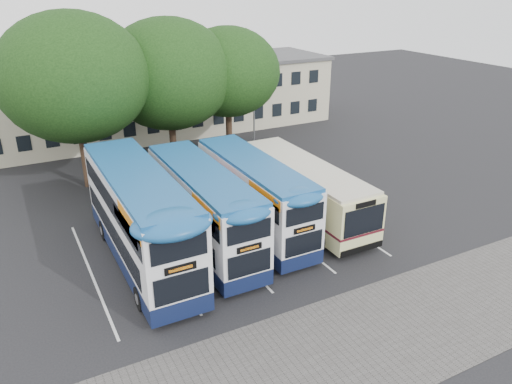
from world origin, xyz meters
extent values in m
plane|color=black|center=(0.00, 0.00, 0.00)|extent=(120.00, 120.00, 0.00)
cube|color=#595654|center=(-2.00, -5.00, 0.01)|extent=(40.00, 6.00, 0.01)
cube|color=silver|center=(-10.75, 5.00, 0.01)|extent=(0.12, 11.00, 0.01)
cube|color=silver|center=(-7.25, 5.00, 0.01)|extent=(0.12, 11.00, 0.01)
cube|color=silver|center=(-3.75, 5.00, 0.01)|extent=(0.12, 11.00, 0.01)
cube|color=silver|center=(-0.25, 5.00, 0.01)|extent=(0.12, 11.00, 0.01)
cube|color=silver|center=(3.25, 5.00, 0.01)|extent=(0.12, 11.00, 0.01)
cube|color=beige|center=(0.00, 27.00, 3.00)|extent=(32.00, 8.00, 6.00)
cube|color=#4C4C4F|center=(0.00, 27.00, 6.05)|extent=(32.40, 8.40, 0.30)
cube|color=black|center=(0.00, 22.98, 1.70)|extent=(30.00, 0.06, 1.20)
cube|color=black|center=(0.00, 22.98, 4.50)|extent=(30.00, 0.06, 1.20)
cylinder|color=gray|center=(6.00, 20.00, 4.50)|extent=(0.14, 0.14, 9.00)
cube|color=gray|center=(6.00, 20.00, 9.00)|extent=(0.12, 0.80, 0.12)
cube|color=gray|center=(6.00, 19.60, 8.95)|extent=(0.25, 0.50, 0.12)
cylinder|color=black|center=(-8.69, 16.44, 2.72)|extent=(0.50, 0.50, 5.45)
ellipsoid|color=black|center=(-8.69, 16.44, 7.41)|extent=(9.64, 9.64, 8.19)
cylinder|color=black|center=(-2.01, 17.89, 2.52)|extent=(0.50, 0.50, 5.03)
ellipsoid|color=black|center=(-2.01, 17.89, 6.84)|extent=(9.31, 9.31, 7.91)
cylinder|color=black|center=(2.70, 17.99, 2.43)|extent=(0.50, 0.50, 4.85)
ellipsoid|color=black|center=(2.70, 17.99, 6.60)|extent=(7.95, 7.95, 6.76)
cube|color=#101A3D|center=(-8.13, 4.93, 0.76)|extent=(2.73, 11.46, 0.87)
cube|color=white|center=(-8.13, 4.93, 2.89)|extent=(2.73, 11.46, 3.38)
cube|color=#185290|center=(-8.13, 4.93, 4.64)|extent=(2.67, 11.23, 0.33)
cube|color=black|center=(-8.13, 5.26, 1.96)|extent=(2.77, 10.15, 1.09)
cube|color=black|center=(-8.13, 4.93, 3.65)|extent=(2.77, 10.80, 0.98)
cube|color=orange|center=(-6.76, 1.17, 4.25)|extent=(0.02, 3.49, 0.60)
cube|color=black|center=(-8.13, -0.82, 2.78)|extent=(1.31, 0.06, 0.33)
cylinder|color=black|center=(-9.36, 8.26, 0.55)|extent=(0.33, 1.09, 1.09)
cylinder|color=black|center=(-6.90, 8.26, 0.55)|extent=(0.33, 1.09, 1.09)
cylinder|color=black|center=(-9.36, 1.17, 0.55)|extent=(0.33, 1.09, 1.09)
cylinder|color=black|center=(-6.90, 1.17, 0.55)|extent=(0.33, 1.09, 1.09)
cube|color=#101A3D|center=(-4.82, 4.95, 0.69)|extent=(2.46, 10.34, 0.79)
cube|color=white|center=(-4.82, 4.95, 2.61)|extent=(2.46, 10.34, 3.05)
cube|color=#185290|center=(-4.82, 4.95, 4.19)|extent=(2.41, 10.14, 0.30)
cube|color=black|center=(-4.82, 5.25, 1.77)|extent=(2.50, 9.16, 0.99)
cube|color=black|center=(-4.82, 4.95, 3.30)|extent=(2.50, 9.75, 0.89)
cube|color=orange|center=(-3.58, 1.56, 3.84)|extent=(0.02, 3.15, 0.54)
cube|color=black|center=(-4.82, -0.25, 2.51)|extent=(1.18, 0.06, 0.30)
cylinder|color=black|center=(-5.93, 7.96, 0.49)|extent=(0.30, 0.99, 0.99)
cylinder|color=black|center=(-3.71, 7.96, 0.49)|extent=(0.30, 0.99, 0.99)
cylinder|color=black|center=(-5.93, 1.56, 0.49)|extent=(0.30, 0.99, 0.99)
cylinder|color=black|center=(-3.71, 1.56, 0.49)|extent=(0.30, 0.99, 0.99)
cube|color=red|center=(-3.57, 6.19, 3.30)|extent=(0.02, 3.94, 0.84)
cube|color=#101A3D|center=(-1.70, 5.28, 0.67)|extent=(2.39, 10.06, 0.77)
cube|color=white|center=(-1.70, 5.28, 2.54)|extent=(2.39, 10.06, 2.97)
cube|color=#185290|center=(-1.70, 5.28, 4.07)|extent=(2.35, 9.86, 0.29)
cube|color=black|center=(-1.70, 5.56, 1.72)|extent=(2.43, 8.91, 0.96)
cube|color=black|center=(-1.70, 5.28, 3.21)|extent=(2.43, 9.48, 0.86)
cube|color=orange|center=(-0.49, 1.97, 3.74)|extent=(0.02, 3.07, 0.53)
cube|color=black|center=(-1.70, 0.22, 2.44)|extent=(1.15, 0.06, 0.29)
cylinder|color=black|center=(-2.78, 8.20, 0.48)|extent=(0.29, 0.96, 0.96)
cylinder|color=black|center=(-0.62, 8.20, 0.48)|extent=(0.29, 0.96, 0.96)
cylinder|color=black|center=(-2.78, 1.97, 0.48)|extent=(0.29, 0.96, 0.96)
cylinder|color=black|center=(-0.62, 1.97, 0.48)|extent=(0.29, 0.96, 0.96)
cube|color=beige|center=(1.80, 5.68, 1.74)|extent=(2.76, 11.03, 2.81)
cube|color=beige|center=(1.80, 5.68, 3.20)|extent=(2.65, 10.59, 0.22)
cube|color=black|center=(1.80, 6.24, 2.21)|extent=(2.80, 8.82, 0.99)
cube|color=#51101B|center=(1.80, 5.68, 1.27)|extent=(2.79, 11.05, 0.13)
cube|color=black|center=(1.80, 0.15, 2.09)|extent=(2.43, 0.06, 1.43)
cylinder|color=black|center=(0.55, 1.94, 0.55)|extent=(0.33, 1.10, 1.10)
cylinder|color=black|center=(3.04, 1.94, 0.55)|extent=(0.33, 1.10, 1.10)
cylinder|color=black|center=(0.55, 8.99, 0.55)|extent=(0.33, 1.10, 1.10)
cylinder|color=black|center=(3.04, 8.99, 0.55)|extent=(0.33, 1.10, 1.10)
camera|label=1|loc=(-13.30, -16.91, 13.21)|focal=35.00mm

